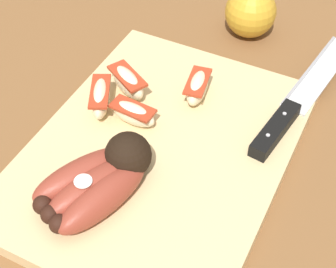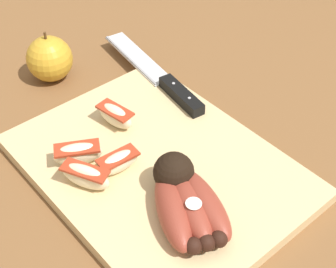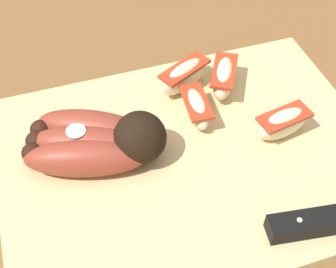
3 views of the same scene
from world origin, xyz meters
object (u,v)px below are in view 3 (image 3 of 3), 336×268
(apple_wedge_near, at_px, (184,76))
(apple_wedge_far, at_px, (224,77))
(banana_bunch, at_px, (99,143))
(apple_wedge_middle, at_px, (196,107))
(apple_wedge_extra, at_px, (283,123))

(apple_wedge_near, bearing_deg, apple_wedge_far, 159.81)
(banana_bunch, xyz_separation_m, apple_wedge_near, (-0.12, -0.07, -0.00))
(apple_wedge_far, bearing_deg, apple_wedge_middle, 35.98)
(apple_wedge_far, height_order, apple_wedge_extra, same)
(apple_wedge_near, distance_m, apple_wedge_extra, 0.13)
(apple_wedge_near, xyz_separation_m, apple_wedge_middle, (0.00, 0.05, -0.00))
(banana_bunch, bearing_deg, apple_wedge_near, -148.27)
(apple_wedge_near, height_order, apple_wedge_far, apple_wedge_near)
(banana_bunch, height_order, apple_wedge_middle, banana_bunch)
(apple_wedge_middle, relative_size, apple_wedge_far, 0.90)
(apple_wedge_middle, relative_size, apple_wedge_extra, 0.97)
(apple_wedge_middle, distance_m, apple_wedge_far, 0.06)
(banana_bunch, relative_size, apple_wedge_middle, 2.32)
(banana_bunch, relative_size, apple_wedge_extra, 2.25)
(apple_wedge_middle, height_order, apple_wedge_extra, apple_wedge_extra)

